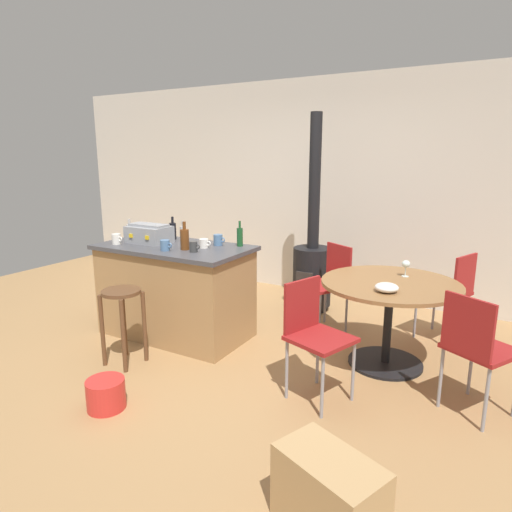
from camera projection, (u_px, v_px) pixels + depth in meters
The scene contains 25 objects.
ground_plane at pixel (224, 357), 3.95m from camera, with size 8.80×8.80×0.00m, color #A37A4C.
back_wall at pixel (323, 189), 5.60m from camera, with size 8.00×0.10×2.70m, color beige.
kitchen_island at pixel (176, 290), 4.37m from camera, with size 1.49×0.80×0.91m.
wooden_stool at pixel (122, 311), 3.73m from camera, with size 0.33×0.33×0.66m.
dining_table at pixel (389, 301), 3.69m from camera, with size 1.14×1.14×0.74m.
folding_chair_near at pixel (314, 330), 3.20m from camera, with size 0.51×0.51×0.88m.
folding_chair_far at pixel (476, 345), 2.96m from camera, with size 0.55×0.55×0.87m.
folding_chair_left at pixel (451, 289), 4.19m from camera, with size 0.52×0.52×0.87m.
folding_chair_right at pixel (329, 280), 4.47m from camera, with size 0.55×0.55×0.88m.
wood_stove at pixel (312, 264), 5.07m from camera, with size 0.44×0.45×2.22m.
toolbox at pixel (149, 234), 4.39m from camera, with size 0.42×0.29×0.19m.
bottle_0 at pixel (183, 233), 4.49m from camera, with size 0.06×0.06×0.20m.
bottle_1 at pixel (240, 236), 4.22m from camera, with size 0.06×0.06×0.24m.
bottle_2 at pixel (173, 231), 4.56m from camera, with size 0.07×0.07×0.24m.
bottle_3 at pixel (185, 239), 4.06m from camera, with size 0.08×0.08×0.26m.
bottle_4 at pixel (130, 231), 4.58m from camera, with size 0.07×0.07×0.21m.
cup_0 at pixel (204, 243), 4.15m from camera, with size 0.12×0.09×0.09m.
cup_1 at pixel (218, 240), 4.26m from camera, with size 0.12×0.09×0.11m.
cup_2 at pixel (194, 247), 3.97m from camera, with size 0.11×0.07×0.10m.
cup_3 at pixel (116, 239), 4.32m from camera, with size 0.12×0.08×0.10m.
cup_4 at pixel (165, 245), 4.03m from camera, with size 0.12×0.09×0.10m.
wine_glass at pixel (406, 265), 3.79m from camera, with size 0.07×0.07×0.14m.
serving_bowl at pixel (387, 287), 3.38m from camera, with size 0.18×0.18×0.07m, color white.
cardboard_box at pixel (329, 495), 2.07m from camera, with size 0.51×0.29×0.39m, color tan.
plastic_bucket at pixel (106, 394), 3.13m from camera, with size 0.27×0.27×0.22m, color red.
Camera 1 is at (2.05, -3.04, 1.75)m, focal length 30.99 mm.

